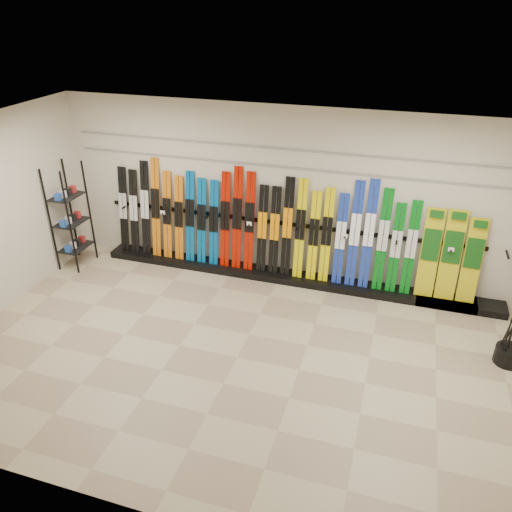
% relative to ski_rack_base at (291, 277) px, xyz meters
% --- Properties ---
extents(floor, '(8.00, 8.00, 0.00)m').
position_rel_ski_rack_base_xyz_m(floor, '(-0.22, -2.28, -0.06)').
color(floor, gray).
rests_on(floor, ground).
extents(back_wall, '(8.00, 0.00, 8.00)m').
position_rel_ski_rack_base_xyz_m(back_wall, '(-0.22, 0.22, 1.44)').
color(back_wall, beige).
rests_on(back_wall, floor).
extents(ceiling, '(8.00, 8.00, 0.00)m').
position_rel_ski_rack_base_xyz_m(ceiling, '(-0.22, -2.28, 2.94)').
color(ceiling, silver).
rests_on(ceiling, back_wall).
extents(ski_rack_base, '(8.00, 0.40, 0.12)m').
position_rel_ski_rack_base_xyz_m(ski_rack_base, '(0.00, 0.00, 0.00)').
color(ski_rack_base, black).
rests_on(ski_rack_base, floor).
extents(skis, '(5.38, 0.27, 1.83)m').
position_rel_ski_rack_base_xyz_m(skis, '(-0.68, 0.07, 0.89)').
color(skis, black).
rests_on(skis, ski_rack_base).
extents(snowboards, '(0.93, 0.23, 1.49)m').
position_rel_ski_rack_base_xyz_m(snowboards, '(2.54, 0.07, 0.79)').
color(snowboards, gold).
rests_on(snowboards, ski_rack_base).
extents(accessory_rack, '(0.40, 0.60, 1.93)m').
position_rel_ski_rack_base_xyz_m(accessory_rack, '(-3.97, -0.58, 0.90)').
color(accessory_rack, black).
rests_on(accessory_rack, floor).
extents(pole_bin, '(0.37, 0.37, 0.25)m').
position_rel_ski_rack_base_xyz_m(pole_bin, '(3.38, -1.27, 0.07)').
color(pole_bin, black).
rests_on(pole_bin, floor).
extents(slatwall_rail_0, '(7.60, 0.02, 0.03)m').
position_rel_ski_rack_base_xyz_m(slatwall_rail_0, '(-0.22, 0.20, 1.94)').
color(slatwall_rail_0, gray).
rests_on(slatwall_rail_0, back_wall).
extents(slatwall_rail_1, '(7.60, 0.02, 0.03)m').
position_rel_ski_rack_base_xyz_m(slatwall_rail_1, '(-0.22, 0.20, 2.24)').
color(slatwall_rail_1, gray).
rests_on(slatwall_rail_1, back_wall).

